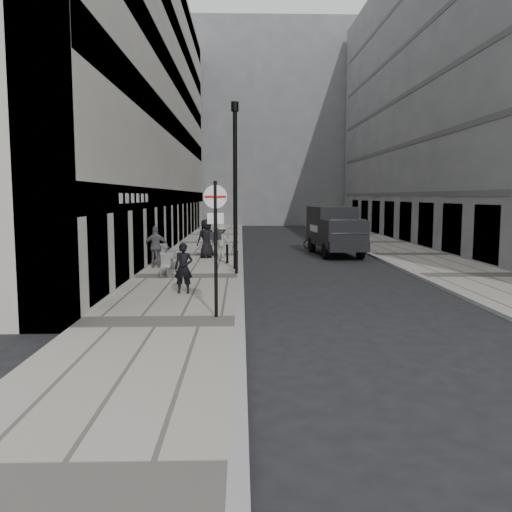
{
  "coord_description": "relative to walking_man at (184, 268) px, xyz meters",
  "views": [
    {
      "loc": [
        0.04,
        -10.37,
        3.17
      ],
      "look_at": [
        0.48,
        5.62,
        1.4
      ],
      "focal_mm": 38.0,
      "sensor_mm": 36.0,
      "label": 1
    }
  ],
  "objects": [
    {
      "name": "ground",
      "position": [
        1.78,
        -6.56,
        -0.92
      ],
      "size": [
        120.0,
        120.0,
        0.0
      ],
      "primitive_type": "plane",
      "color": "black",
      "rests_on": "ground"
    },
    {
      "name": "sidewalk",
      "position": [
        -0.22,
        11.44,
        -0.86
      ],
      "size": [
        4.0,
        60.0,
        0.12
      ],
      "primitive_type": "cube",
      "color": "#9A948B",
      "rests_on": "ground"
    },
    {
      "name": "far_sidewalk",
      "position": [
        10.78,
        11.44,
        -0.86
      ],
      "size": [
        4.0,
        60.0,
        0.12
      ],
      "primitive_type": "cube",
      "color": "#9A948B",
      "rests_on": "ground"
    },
    {
      "name": "building_left",
      "position": [
        -4.22,
        17.94,
        8.08
      ],
      "size": [
        4.0,
        45.0,
        18.0
      ],
      "primitive_type": "cube",
      "color": "beige",
      "rests_on": "ground"
    },
    {
      "name": "building_right",
      "position": [
        15.78,
        17.94,
        9.08
      ],
      "size": [
        6.0,
        45.0,
        20.0
      ],
      "primitive_type": "cube",
      "color": "gray",
      "rests_on": "ground"
    },
    {
      "name": "building_far",
      "position": [
        3.28,
        49.44,
        10.08
      ],
      "size": [
        24.0,
        16.0,
        22.0
      ],
      "primitive_type": "cube",
      "color": "gray",
      "rests_on": "ground"
    },
    {
      "name": "walking_man",
      "position": [
        0.0,
        0.0,
        0.0
      ],
      "size": [
        0.61,
        0.42,
        1.6
      ],
      "primitive_type": "imported",
      "rotation": [
        0.0,
        0.0,
        -0.07
      ],
      "color": "black",
      "rests_on": "sidewalk"
    },
    {
      "name": "sign_post",
      "position": [
        1.18,
        -3.4,
        1.4
      ],
      "size": [
        0.59,
        0.11,
        3.43
      ],
      "rotation": [
        0.0,
        0.0,
        -0.07
      ],
      "color": "black",
      "rests_on": "sidewalk"
    },
    {
      "name": "lamppost",
      "position": [
        1.58,
        5.72,
        3.03
      ],
      "size": [
        0.31,
        0.31,
        6.88
      ],
      "color": "black",
      "rests_on": "sidewalk"
    },
    {
      "name": "bollard_near",
      "position": [
        1.18,
        7.7,
        -0.39
      ],
      "size": [
        0.11,
        0.11,
        0.81
      ],
      "primitive_type": "cylinder",
      "color": "black",
      "rests_on": "sidewalk"
    },
    {
      "name": "bollard_far",
      "position": [
        1.63,
        4.37,
        -0.35
      ],
      "size": [
        0.12,
        0.12,
        0.89
      ],
      "primitive_type": "cylinder",
      "color": "black",
      "rests_on": "sidewalk"
    },
    {
      "name": "panel_van",
      "position": [
        6.85,
        12.1,
        0.55
      ],
      "size": [
        2.46,
        5.67,
        2.6
      ],
      "rotation": [
        0.0,
        0.0,
        0.08
      ],
      "color": "black",
      "rests_on": "ground"
    },
    {
      "name": "cyclist",
      "position": [
        6.39,
        15.56,
        -0.24
      ],
      "size": [
        1.68,
        0.87,
        1.73
      ],
      "rotation": [
        0.0,
        0.0,
        -0.21
      ],
      "color": "black",
      "rests_on": "ground"
    },
    {
      "name": "pedestrian_a",
      "position": [
        -1.82,
        6.2,
        0.1
      ],
      "size": [
        1.07,
        0.49,
        1.79
      ],
      "primitive_type": "imported",
      "rotation": [
        0.0,
        0.0,
        3.2
      ],
      "color": "#5D5E63",
      "rests_on": "sidewalk"
    },
    {
      "name": "pedestrian_b",
      "position": [
        0.83,
        10.03,
        0.03
      ],
      "size": [
        1.22,
        0.97,
        1.65
      ],
      "primitive_type": "imported",
      "rotation": [
        0.0,
        0.0,
        2.75
      ],
      "color": "gray",
      "rests_on": "sidewalk"
    },
    {
      "name": "pedestrian_c",
      "position": [
        0.09,
        9.91,
        0.17
      ],
      "size": [
        1.12,
        1.0,
        1.93
      ],
      "primitive_type": "imported",
      "rotation": [
        0.0,
        0.0,
        3.66
      ],
      "color": "black",
      "rests_on": "sidewalk"
    },
    {
      "name": "cafe_table_near",
      "position": [
        -1.02,
        3.78,
        -0.37
      ],
      "size": [
        0.66,
        1.49,
        0.85
      ],
      "color": "#AAAAAC",
      "rests_on": "sidewalk"
    },
    {
      "name": "cafe_table_mid",
      "position": [
        -1.82,
        8.02,
        -0.37
      ],
      "size": [
        0.65,
        1.48,
        0.84
      ],
      "color": "silver",
      "rests_on": "sidewalk"
    },
    {
      "name": "cafe_table_far",
      "position": [
        -1.02,
        5.62,
        -0.36
      ],
      "size": [
        0.67,
        1.51,
        0.86
      ],
      "color": "#A4A4A6",
      "rests_on": "sidewalk"
    }
  ]
}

